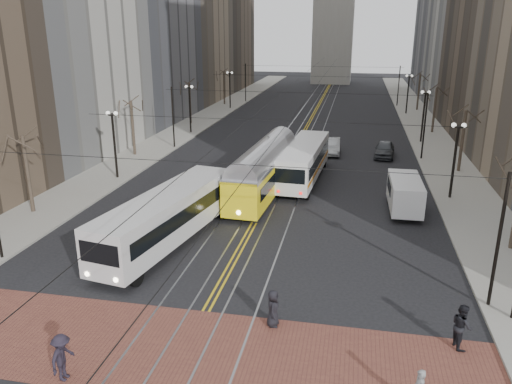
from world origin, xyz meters
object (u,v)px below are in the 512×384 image
at_px(sedan_grey, 385,149).
at_px(sedan_silver, 332,146).
at_px(pedestrian_c, 462,326).
at_px(transit_bus, 168,219).
at_px(rear_bus, 304,163).
at_px(pedestrian_d, 62,357).
at_px(pedestrian_a, 273,308).
at_px(cargo_van, 405,196).
at_px(streetcar, 264,174).

relative_size(sedan_grey, sedan_silver, 0.97).
bearing_deg(pedestrian_c, transit_bus, 50.42).
relative_size(rear_bus, pedestrian_d, 6.45).
distance_m(pedestrian_a, pedestrian_c, 7.77).
height_order(sedan_grey, sedan_silver, sedan_grey).
xyz_separation_m(transit_bus, pedestrian_d, (0.60, -12.44, -0.64)).
xyz_separation_m(rear_bus, pedestrian_c, (8.83, -22.14, -0.61)).
distance_m(sedan_grey, pedestrian_c, 32.02).
bearing_deg(pedestrian_d, sedan_grey, -16.83).
bearing_deg(sedan_grey, cargo_van, -82.33).
xyz_separation_m(sedan_grey, pedestrian_a, (-6.10, -31.97, 0.07)).
xyz_separation_m(rear_bus, pedestrian_d, (-5.97, -27.14, -0.63)).
xyz_separation_m(pedestrian_a, pedestrian_c, (7.77, 0.00, 0.11)).
height_order(transit_bus, rear_bus, transit_bus).
relative_size(rear_bus, pedestrian_a, 7.13).
relative_size(streetcar, cargo_van, 2.52).
xyz_separation_m(transit_bus, streetcar, (3.89, 10.50, 0.01)).
bearing_deg(pedestrian_c, sedan_silver, -1.58).
bearing_deg(sedan_silver, cargo_van, -72.36).
xyz_separation_m(streetcar, pedestrian_d, (-3.30, -22.95, -0.66)).
distance_m(sedan_grey, pedestrian_d, 39.24).
height_order(streetcar, rear_bus, streetcar).
distance_m(sedan_grey, pedestrian_a, 32.55).
bearing_deg(pedestrian_c, pedestrian_d, 94.90).
xyz_separation_m(streetcar, pedestrian_a, (3.73, -17.95, -0.75)).
bearing_deg(cargo_van, pedestrian_a, -113.93).
height_order(cargo_van, pedestrian_a, cargo_van).
height_order(cargo_van, pedestrian_c, cargo_van).
xyz_separation_m(cargo_van, pedestrian_d, (-13.80, -20.98, -0.25)).
bearing_deg(pedestrian_d, streetcar, -5.45).
bearing_deg(sedan_silver, streetcar, -109.71).
distance_m(sedan_silver, pedestrian_c, 33.15).
relative_size(transit_bus, cargo_van, 2.35).
xyz_separation_m(pedestrian_a, pedestrian_d, (-7.03, -5.00, 0.09)).
bearing_deg(sedan_silver, rear_bus, -102.53).
distance_m(transit_bus, cargo_van, 16.74).
relative_size(streetcar, pedestrian_d, 7.26).
bearing_deg(streetcar, transit_bus, -106.76).
height_order(streetcar, sedan_silver, streetcar).
relative_size(transit_bus, pedestrian_a, 7.50).
xyz_separation_m(rear_bus, cargo_van, (7.83, -6.17, -0.38)).
bearing_deg(sedan_grey, streetcar, -119.74).
distance_m(cargo_van, pedestrian_d, 25.11).
xyz_separation_m(rear_bus, sedan_grey, (7.16, 9.83, -0.79)).
bearing_deg(streetcar, cargo_van, -7.04).
bearing_deg(cargo_van, pedestrian_c, -87.40).
xyz_separation_m(transit_bus, cargo_van, (14.39, 8.53, -0.39)).
height_order(sedan_silver, pedestrian_c, pedestrian_c).
relative_size(streetcar, pedestrian_c, 7.09).
relative_size(transit_bus, rear_bus, 1.05).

